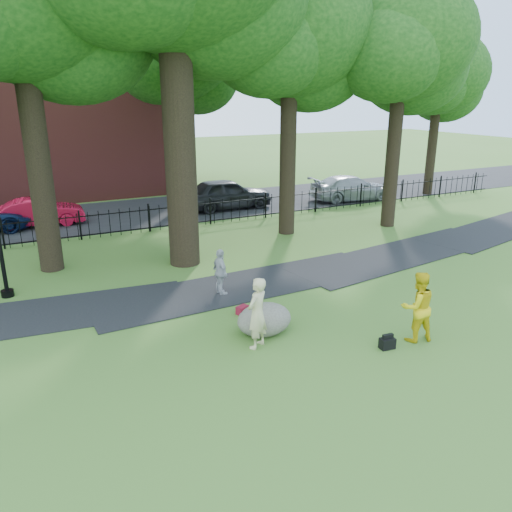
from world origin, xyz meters
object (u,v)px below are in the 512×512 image
woman (257,313)px  red_sedan (39,212)px  boulder (264,318)px  man (417,307)px

woman → red_sedan: bearing=-106.9°
boulder → red_sedan: bearing=106.7°
man → red_sedan: 18.48m
man → boulder: size_ratio=1.24×
woman → red_sedan: size_ratio=0.45×
man → red_sedan: (-7.67, 16.81, -0.26)m
woman → boulder: 0.94m
man → red_sedan: size_ratio=0.46×
woman → boulder: bearing=-161.4°
man → boulder: 3.90m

